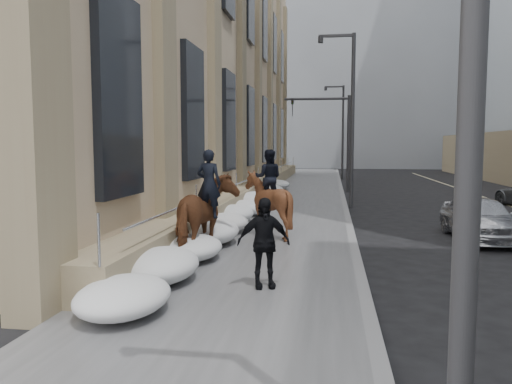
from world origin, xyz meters
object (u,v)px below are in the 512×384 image
(mounted_horse_left, at_px, (207,214))
(car_silver, at_px, (480,218))
(pedestrian, at_px, (264,243))
(mounted_horse_right, at_px, (268,200))

(mounted_horse_left, bearing_deg, car_silver, -147.11)
(pedestrian, bearing_deg, car_silver, 29.70)
(car_silver, bearing_deg, mounted_horse_left, -155.74)
(mounted_horse_right, bearing_deg, car_silver, -173.21)
(mounted_horse_right, xyz_separation_m, pedestrian, (0.62, -5.50, -0.22))
(mounted_horse_right, relative_size, car_silver, 0.66)
(pedestrian, bearing_deg, mounted_horse_left, 107.16)
(mounted_horse_right, height_order, car_silver, mounted_horse_right)
(pedestrian, relative_size, car_silver, 0.44)
(mounted_horse_left, distance_m, car_silver, 8.62)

